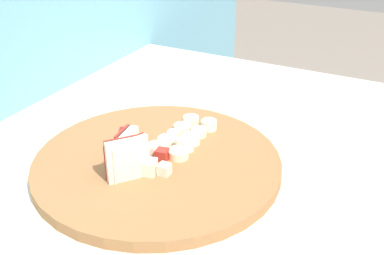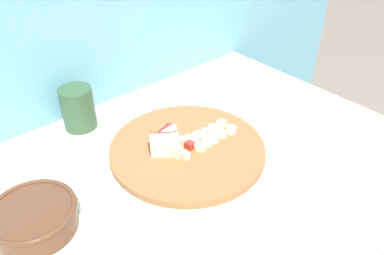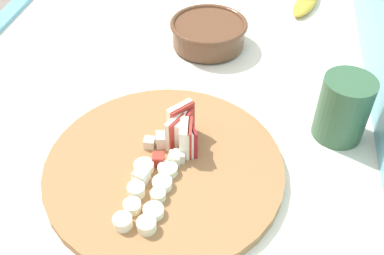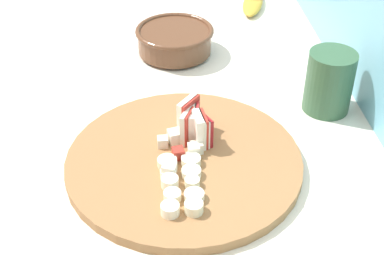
{
  "view_description": "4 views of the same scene",
  "coord_description": "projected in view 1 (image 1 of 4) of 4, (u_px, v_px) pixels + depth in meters",
  "views": [
    {
      "loc": [
        -0.39,
        -0.24,
        1.27
      ],
      "look_at": [
        0.17,
        0.05,
        0.94
      ],
      "focal_mm": 44.39,
      "sensor_mm": 36.0,
      "label": 1
    },
    {
      "loc": [
        -0.34,
        -0.46,
        1.46
      ],
      "look_at": [
        0.15,
        0.11,
        0.93
      ],
      "focal_mm": 35.91,
      "sensor_mm": 36.0,
      "label": 2
    },
    {
      "loc": [
        0.55,
        0.21,
        1.41
      ],
      "look_at": [
        0.07,
        0.11,
        0.95
      ],
      "focal_mm": 41.52,
      "sensor_mm": 36.0,
      "label": 3
    },
    {
      "loc": [
        0.77,
        0.03,
        1.45
      ],
      "look_at": [
        0.09,
        0.1,
        0.94
      ],
      "focal_mm": 51.59,
      "sensor_mm": 36.0,
      "label": 4
    }
  ],
  "objects": [
    {
      "name": "apple_dice_pile",
      "position": [
        150.0,
        157.0,
        0.68
      ],
      "size": [
        0.1,
        0.08,
        0.02
      ],
      "color": "#EFE5CC",
      "rests_on": "cutting_board"
    },
    {
      "name": "banana_slice_rows",
      "position": [
        184.0,
        136.0,
        0.74
      ],
      "size": [
        0.13,
        0.07,
        0.02
      ],
      "color": "beige",
      "rests_on": "cutting_board"
    },
    {
      "name": "cutting_board",
      "position": [
        157.0,
        163.0,
        0.7
      ],
      "size": [
        0.36,
        0.36,
        0.02
      ],
      "primitive_type": "cylinder",
      "color": "olive",
      "rests_on": "tiled_countertop"
    },
    {
      "name": "apple_wedge_fan",
      "position": [
        125.0,
        155.0,
        0.65
      ],
      "size": [
        0.08,
        0.05,
        0.06
      ],
      "color": "#B22D23",
      "rests_on": "cutting_board"
    }
  ]
}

